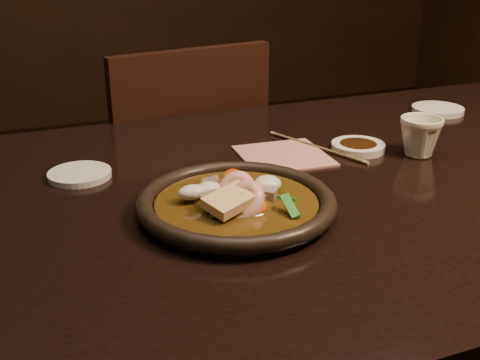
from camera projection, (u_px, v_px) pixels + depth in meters
name	position (u px, v px, depth m)	size (l,w,h in m)	color
table	(345.00, 214.00, 1.06)	(1.60, 0.90, 0.75)	black
chair	(175.00, 195.00, 1.60)	(0.48, 0.48, 0.89)	black
plate	(237.00, 204.00, 0.88)	(0.29, 0.29, 0.03)	black
stirfry	(237.00, 199.00, 0.88)	(0.17, 0.20, 0.06)	#3B280A
soy_dish	(358.00, 147.00, 1.14)	(0.10, 0.10, 0.01)	silver
saucer_left	(80.00, 174.00, 1.01)	(0.11, 0.11, 0.01)	silver
saucer_right	(438.00, 110.00, 1.38)	(0.12, 0.12, 0.01)	silver
tea_cup	(420.00, 135.00, 1.10)	(0.08, 0.07, 0.08)	beige
chopsticks	(317.00, 147.00, 1.15)	(0.09, 0.23, 0.01)	#9F8A5B
napkin	(284.00, 156.00, 1.11)	(0.15, 0.15, 0.00)	#B2746D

